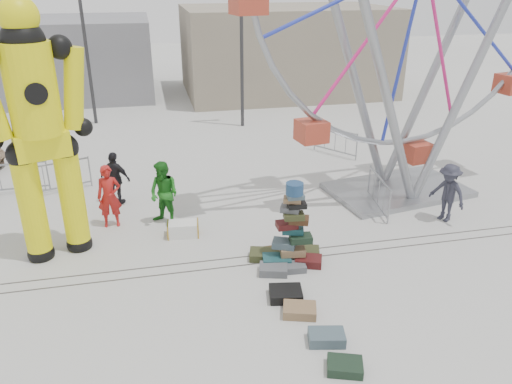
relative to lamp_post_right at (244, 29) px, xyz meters
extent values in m
plane|color=#9E9E99|center=(-3.09, -13.00, -4.48)|extent=(90.00, 90.00, 0.00)
cube|color=#47443F|center=(-3.09, -12.40, -4.48)|extent=(40.00, 0.04, 0.01)
cube|color=#47443F|center=(-3.09, -12.00, -4.48)|extent=(40.00, 0.04, 0.01)
cube|color=gray|center=(3.91, 7.00, -1.98)|extent=(12.00, 8.00, 5.00)
cube|color=gray|center=(-9.09, 9.00, -2.28)|extent=(10.00, 8.00, 4.40)
cylinder|color=#2D2D30|center=(-0.09, 0.00, -0.48)|extent=(0.16, 0.16, 8.00)
cylinder|color=#2D2D30|center=(-7.09, 2.00, -0.48)|extent=(0.16, 0.16, 8.00)
cube|color=#19474C|center=(-1.61, -12.54, -4.37)|extent=(0.79, 0.60, 0.23)
cube|color=#4C1414|center=(-0.83, -12.72, -4.37)|extent=(0.79, 0.67, 0.21)
cube|color=#472B16|center=(-1.52, -12.11, -4.38)|extent=(0.63, 0.44, 0.20)
cube|color=#383D1E|center=(-0.73, -12.28, -4.37)|extent=(0.75, 0.61, 0.21)
cube|color=#595B60|center=(-1.28, -12.89, -4.39)|extent=(0.63, 0.45, 0.18)
cube|color=black|center=(-1.08, -12.02, -4.38)|extent=(0.69, 0.57, 0.20)
cube|color=olive|center=(-1.19, -12.50, -4.15)|extent=(0.68, 0.51, 0.20)
cube|color=#475B65|center=(-1.40, -12.43, -3.96)|extent=(0.68, 0.59, 0.18)
cube|color=black|center=(-1.00, -12.56, -3.78)|extent=(0.59, 0.43, 0.18)
cube|color=#19474C|center=(-1.16, -12.37, -3.61)|extent=(0.61, 0.49, 0.16)
cube|color=#4C1414|center=(-1.33, -12.38, -3.45)|extent=(0.53, 0.37, 0.16)
cube|color=#472B16|center=(-1.05, -12.49, -3.29)|extent=(0.58, 0.50, 0.16)
cube|color=#383D1E|center=(-1.20, -12.54, -3.14)|extent=(0.54, 0.39, 0.14)
cube|color=#595B60|center=(-1.26, -12.41, -3.00)|extent=(0.56, 0.49, 0.14)
cube|color=black|center=(-1.12, -12.52, -2.86)|extent=(0.47, 0.34, 0.13)
cube|color=olive|center=(-1.23, -12.45, -2.74)|extent=(0.50, 0.40, 0.13)
cube|color=#475B65|center=(-1.17, -12.53, -2.62)|extent=(0.42, 0.29, 0.11)
cylinder|color=navy|center=(-1.19, -12.50, -2.42)|extent=(0.43, 0.43, 0.29)
sphere|color=black|center=(-7.54, -10.90, -4.35)|extent=(0.68, 0.68, 0.68)
cylinder|color=yellow|center=(-7.54, -10.90, -3.06)|extent=(0.62, 0.62, 2.85)
sphere|color=black|center=(-7.54, -10.90, -1.63)|extent=(0.71, 0.71, 0.71)
sphere|color=black|center=(-6.62, -10.57, -4.35)|extent=(0.68, 0.68, 0.68)
cylinder|color=yellow|center=(-6.62, -10.57, -3.06)|extent=(0.62, 0.62, 2.85)
sphere|color=black|center=(-6.62, -10.57, -1.63)|extent=(0.71, 0.71, 0.71)
cube|color=yellow|center=(-7.08, -10.74, -1.45)|extent=(1.41, 1.08, 0.62)
cylinder|color=yellow|center=(-7.08, -10.74, -0.12)|extent=(1.16, 1.16, 2.14)
sphere|color=black|center=(-7.08, -10.74, 0.95)|extent=(0.98, 0.98, 0.98)
sphere|color=yellow|center=(-7.08, -10.74, 1.49)|extent=(0.89, 0.89, 0.89)
sphere|color=black|center=(-6.36, -10.49, 0.78)|extent=(0.57, 0.57, 0.57)
cylinder|color=yellow|center=(-6.20, -10.43, -0.20)|extent=(0.84, 0.68, 2.01)
sphere|color=black|center=(-6.11, -10.40, -1.19)|extent=(0.46, 0.46, 0.46)
cube|color=gray|center=(3.52, -8.98, -4.39)|extent=(4.88, 3.40, 0.18)
cylinder|color=gray|center=(2.23, -10.02, -0.88)|extent=(3.13, 0.78, 7.29)
cylinder|color=gray|center=(5.07, -9.55, -0.88)|extent=(3.13, 0.78, 7.29)
cylinder|color=gray|center=(1.97, -8.42, -0.88)|extent=(3.13, 0.78, 7.29)
cylinder|color=gray|center=(4.81, -7.95, -0.88)|extent=(3.13, 0.78, 7.29)
cube|color=#A43623|center=(3.52, -8.98, -3.13)|extent=(0.93, 0.93, 0.63)
cube|color=silver|center=(-3.82, -10.49, -4.28)|extent=(0.91, 0.58, 0.41)
cube|color=#383D1E|center=(-1.84, -12.18, -4.38)|extent=(0.91, 0.72, 0.20)
cube|color=#595B60|center=(-1.80, -12.91, -4.38)|extent=(0.80, 0.65, 0.21)
cube|color=black|center=(-1.77, -13.97, -4.37)|extent=(0.83, 0.72, 0.22)
cube|color=olive|center=(-1.64, -14.62, -4.37)|extent=(0.83, 0.70, 0.22)
cube|color=#475B65|center=(-1.36, -15.59, -4.36)|extent=(0.81, 0.60, 0.24)
cube|color=black|center=(-1.29, -16.40, -4.38)|extent=(0.79, 0.69, 0.20)
imported|color=#A81918|center=(-5.80, -9.42, -3.55)|extent=(0.69, 0.46, 1.87)
imported|color=#1A681A|center=(-4.25, -9.64, -3.52)|extent=(1.18, 1.17, 1.93)
imported|color=black|center=(-5.70, -7.90, -3.61)|extent=(1.10, 0.87, 1.74)
imported|color=#262733|center=(3.93, -11.17, -3.59)|extent=(1.06, 1.32, 1.78)
camera|label=1|loc=(-4.46, -23.09, 2.37)|focal=35.00mm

